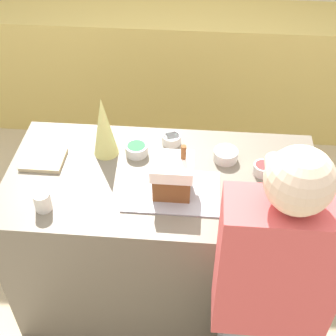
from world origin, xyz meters
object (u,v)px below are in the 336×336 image
(baking_tray, at_px, (172,191))
(candy_bowl_far_left, at_px, (137,149))
(gingerbread_house, at_px, (172,176))
(cookbook, at_px, (44,160))
(decorative_tree, at_px, (104,127))
(candy_bowl_front_corner, at_px, (171,139))
(person, at_px, (267,306))
(candy_bowl_beside_tree, at_px, (263,169))
(candy_bowl_behind_tray, at_px, (226,155))
(mug, at_px, (43,201))

(baking_tray, xyz_separation_m, candy_bowl_far_left, (-0.20, 0.26, 0.03))
(gingerbread_house, distance_m, cookbook, 0.67)
(decorative_tree, distance_m, candy_bowl_front_corner, 0.36)
(baking_tray, xyz_separation_m, decorative_tree, (-0.35, 0.25, 0.16))
(candy_bowl_far_left, distance_m, cookbook, 0.46)
(cookbook, xyz_separation_m, person, (1.05, -0.67, -0.09))
(candy_bowl_front_corner, distance_m, candy_bowl_beside_tree, 0.49)
(baking_tray, bearing_deg, candy_bowl_front_corner, 94.95)
(candy_bowl_behind_tray, bearing_deg, candy_bowl_front_corner, 159.11)
(person, bearing_deg, candy_bowl_front_corner, 116.68)
(gingerbread_house, relative_size, candy_bowl_front_corner, 2.54)
(mug, bearing_deg, decorative_tree, 62.93)
(candy_bowl_beside_tree, relative_size, candy_bowl_behind_tray, 0.77)
(baking_tray, distance_m, candy_bowl_front_corner, 0.36)
(decorative_tree, xyz_separation_m, mug, (-0.21, -0.40, -0.12))
(candy_bowl_front_corner, xyz_separation_m, cookbook, (-0.62, -0.19, -0.02))
(candy_bowl_beside_tree, height_order, candy_bowl_behind_tray, candy_bowl_behind_tray)
(candy_bowl_front_corner, bearing_deg, cookbook, -162.55)
(cookbook, bearing_deg, baking_tray, -14.08)
(mug, bearing_deg, cookbook, 106.32)
(mug, distance_m, person, 1.03)
(person, bearing_deg, candy_bowl_beside_tree, 88.65)
(candy_bowl_front_corner, relative_size, person, 0.06)
(candy_bowl_front_corner, bearing_deg, gingerbread_house, -84.99)
(decorative_tree, bearing_deg, gingerbread_house, -35.74)
(gingerbread_house, distance_m, candy_bowl_front_corner, 0.37)
(candy_bowl_beside_tree, bearing_deg, candy_bowl_front_corner, 157.00)
(decorative_tree, distance_m, mug, 0.47)
(baking_tray, bearing_deg, candy_bowl_beside_tree, 21.41)
(cookbook, bearing_deg, decorative_tree, 16.89)
(candy_bowl_front_corner, relative_size, candy_bowl_behind_tray, 0.81)
(gingerbread_house, distance_m, candy_bowl_behind_tray, 0.36)
(candy_bowl_behind_tray, xyz_separation_m, person, (0.16, -0.76, -0.11))
(candy_bowl_beside_tree, distance_m, cookbook, 1.07)
(mug, xyz_separation_m, person, (0.96, -0.36, -0.12))
(candy_bowl_front_corner, height_order, mug, mug)
(gingerbread_house, xyz_separation_m, mug, (-0.56, -0.15, -0.06))
(baking_tray, distance_m, gingerbread_house, 0.10)
(candy_bowl_beside_tree, height_order, mug, mug)
(candy_bowl_front_corner, distance_m, candy_bowl_far_left, 0.19)
(cookbook, bearing_deg, candy_bowl_beside_tree, 0.13)
(decorative_tree, relative_size, person, 0.20)
(candy_bowl_far_left, relative_size, person, 0.07)
(candy_bowl_beside_tree, distance_m, candy_bowl_far_left, 0.63)
(baking_tray, xyz_separation_m, cookbook, (-0.65, 0.16, 0.01))
(candy_bowl_beside_tree, height_order, person, person)
(gingerbread_house, height_order, mug, gingerbread_house)
(candy_bowl_front_corner, bearing_deg, candy_bowl_behind_tray, -20.89)
(candy_bowl_front_corner, xyz_separation_m, candy_bowl_behind_tray, (0.28, -0.11, 0.00))
(candy_bowl_beside_tree, xyz_separation_m, person, (-0.02, -0.67, -0.11))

